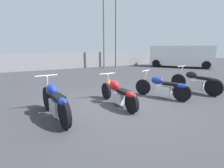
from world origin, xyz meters
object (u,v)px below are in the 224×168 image
(light_pole_left, at_px, (116,25))
(motorcycle_slot_3, at_px, (163,87))
(motorcycle_slot_2, at_px, (118,93))
(motorcycle_slot_1, at_px, (55,101))
(motorcycle_slot_4, at_px, (196,82))
(light_pole_right, at_px, (104,16))
(parked_van, at_px, (181,55))
(traffic_cone_near, at_px, (109,83))

(light_pole_left, height_order, motorcycle_slot_3, light_pole_left)
(motorcycle_slot_2, bearing_deg, motorcycle_slot_3, -1.49)
(motorcycle_slot_1, height_order, motorcycle_slot_4, motorcycle_slot_1)
(light_pole_left, xyz_separation_m, light_pole_right, (-1.32, -0.22, 0.57))
(motorcycle_slot_3, distance_m, parked_van, 11.39)
(motorcycle_slot_1, height_order, parked_van, parked_van)
(motorcycle_slot_2, height_order, motorcycle_slot_3, motorcycle_slot_3)
(parked_van, xyz_separation_m, traffic_cone_near, (-10.07, -4.30, -0.87))
(light_pole_right, xyz_separation_m, traffic_cone_near, (-3.36, -6.94, -4.16))
(light_pole_right, bearing_deg, parked_van, -21.48)
(motorcycle_slot_1, bearing_deg, motorcycle_slot_2, -1.94)
(light_pole_left, relative_size, motorcycle_slot_4, 2.98)
(parked_van, bearing_deg, traffic_cone_near, 167.48)
(motorcycle_slot_2, bearing_deg, motorcycle_slot_1, -176.19)
(light_pole_left, xyz_separation_m, motorcycle_slot_2, (-5.61, -9.49, -3.44))
(traffic_cone_near, bearing_deg, motorcycle_slot_4, -43.30)
(motorcycle_slot_2, bearing_deg, parked_van, 32.45)
(light_pole_left, height_order, parked_van, light_pole_left)
(light_pole_left, height_order, motorcycle_slot_1, light_pole_left)
(motorcycle_slot_3, relative_size, parked_van, 0.35)
(light_pole_right, xyz_separation_m, motorcycle_slot_2, (-4.30, -9.27, -4.00))
(light_pole_left, height_order, motorcycle_slot_4, light_pole_left)
(motorcycle_slot_3, xyz_separation_m, traffic_cone_near, (-0.90, 2.41, -0.16))
(motorcycle_slot_2, distance_m, motorcycle_slot_3, 1.84)
(light_pole_right, xyz_separation_m, parked_van, (6.71, -2.64, -3.29))
(light_pole_left, relative_size, traffic_cone_near, 13.56)
(motorcycle_slot_3, xyz_separation_m, parked_van, (9.18, 6.72, 0.72))
(motorcycle_slot_3, height_order, parked_van, parked_van)
(motorcycle_slot_2, relative_size, parked_van, 0.39)
(light_pole_left, distance_m, motorcycle_slot_3, 10.86)
(motorcycle_slot_2, distance_m, parked_van, 12.87)
(motorcycle_slot_1, bearing_deg, light_pole_left, 47.37)
(traffic_cone_near, bearing_deg, parked_van, 23.13)
(parked_van, bearing_deg, motorcycle_slot_4, -173.13)
(light_pole_left, xyz_separation_m, parked_van, (5.39, -2.86, -2.72))
(light_pole_right, relative_size, parked_van, 1.35)
(traffic_cone_near, bearing_deg, motorcycle_slot_1, -140.10)
(light_pole_right, distance_m, motorcycle_slot_1, 11.91)
(light_pole_right, relative_size, traffic_cone_near, 15.88)
(motorcycle_slot_2, bearing_deg, light_pole_right, 66.54)
(light_pole_right, distance_m, motorcycle_slot_3, 10.47)
(light_pole_right, height_order, traffic_cone_near, light_pole_right)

